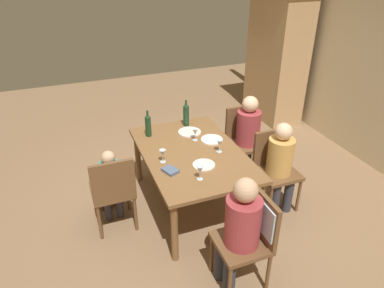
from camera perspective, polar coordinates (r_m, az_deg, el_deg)
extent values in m
plane|color=#846647|center=(4.38, 0.00, -9.61)|extent=(10.00, 10.00, 0.00)
cube|color=tan|center=(6.42, 13.36, 13.15)|extent=(1.10, 0.56, 2.10)
cube|color=brown|center=(3.97, 0.00, -1.51)|extent=(1.62, 1.07, 0.04)
cylinder|color=brown|center=(4.66, -8.66, -2.09)|extent=(0.07, 0.07, 0.70)
cylinder|color=brown|center=(3.51, -2.81, -13.98)|extent=(0.07, 0.07, 0.70)
cylinder|color=brown|center=(4.90, 1.95, -0.07)|extent=(0.07, 0.07, 0.70)
cylinder|color=brown|center=(3.82, 10.76, -10.31)|extent=(0.07, 0.07, 0.70)
cylinder|color=brown|center=(3.27, 6.04, -21.56)|extent=(0.04, 0.04, 0.44)
cylinder|color=brown|center=(3.49, 3.15, -17.12)|extent=(0.04, 0.04, 0.44)
cylinder|color=brown|center=(3.41, 12.11, -19.44)|extent=(0.04, 0.04, 0.44)
cylinder|color=brown|center=(3.63, 8.85, -15.39)|extent=(0.04, 0.04, 0.44)
cube|color=brown|center=(3.27, 7.83, -15.48)|extent=(0.44, 0.44, 0.04)
cube|color=brown|center=(3.19, 11.35, -11.35)|extent=(0.44, 0.04, 0.44)
cube|color=#ADC6D6|center=(3.18, 11.39, -11.05)|extent=(0.40, 0.07, 0.31)
cylinder|color=brown|center=(4.81, 11.64, -3.15)|extent=(0.04, 0.04, 0.44)
cylinder|color=brown|center=(4.63, 7.63, -4.10)|extent=(0.04, 0.04, 0.44)
cylinder|color=brown|center=(5.08, 9.42, -1.03)|extent=(0.04, 0.04, 0.44)
cylinder|color=brown|center=(4.92, 5.57, -1.84)|extent=(0.04, 0.04, 0.44)
cube|color=brown|center=(4.73, 8.78, -0.02)|extent=(0.44, 0.44, 0.04)
cube|color=brown|center=(4.78, 7.84, 3.59)|extent=(0.04, 0.44, 0.44)
cylinder|color=brown|center=(4.33, 16.69, -7.94)|extent=(0.04, 0.04, 0.44)
cylinder|color=brown|center=(4.13, 12.40, -9.25)|extent=(0.04, 0.04, 0.44)
cylinder|color=brown|center=(4.57, 13.92, -5.33)|extent=(0.04, 0.04, 0.44)
cylinder|color=brown|center=(4.39, 9.77, -6.43)|extent=(0.04, 0.04, 0.44)
cube|color=brown|center=(4.21, 13.57, -4.56)|extent=(0.44, 0.44, 0.04)
cube|color=brown|center=(4.23, 12.47, -0.47)|extent=(0.04, 0.44, 0.44)
cylinder|color=brown|center=(4.22, -15.30, -8.82)|extent=(0.04, 0.04, 0.44)
cylinder|color=brown|center=(4.24, -10.21, -7.85)|extent=(0.04, 0.04, 0.44)
cylinder|color=brown|center=(3.92, -14.55, -12.08)|extent=(0.04, 0.04, 0.44)
cylinder|color=brown|center=(3.95, -9.03, -10.99)|extent=(0.04, 0.04, 0.44)
cube|color=brown|center=(3.93, -12.64, -7.17)|extent=(0.44, 0.44, 0.04)
cube|color=brown|center=(3.63, -12.50, -5.88)|extent=(0.04, 0.44, 0.44)
cylinder|color=#33333D|center=(3.33, 6.01, -20.02)|extent=(0.11, 0.11, 0.46)
cylinder|color=#33333D|center=(3.44, 4.57, -17.88)|extent=(0.11, 0.11, 0.46)
cylinder|color=#9E383D|center=(3.11, 8.12, -12.37)|extent=(0.31, 0.31, 0.47)
sphere|color=tan|center=(2.90, 8.59, -7.33)|extent=(0.21, 0.21, 0.21)
cylinder|color=#33333D|center=(4.79, 10.34, -3.01)|extent=(0.11, 0.11, 0.46)
cylinder|color=#33333D|center=(4.71, 8.42, -3.45)|extent=(0.11, 0.11, 0.46)
cylinder|color=#9E383D|center=(4.63, 8.99, 2.50)|extent=(0.30, 0.30, 0.47)
sphere|color=beige|center=(4.49, 9.32, 6.32)|extent=(0.20, 0.20, 0.20)
cylinder|color=#33333D|center=(4.30, 15.16, -7.77)|extent=(0.11, 0.11, 0.46)
cylinder|color=#33333D|center=(4.21, 13.21, -8.35)|extent=(0.11, 0.11, 0.46)
cylinder|color=tan|center=(4.10, 13.92, -1.99)|extent=(0.29, 0.29, 0.44)
sphere|color=beige|center=(3.95, 14.46, 1.95)|extent=(0.19, 0.19, 0.19)
cylinder|color=#33333D|center=(4.14, -13.43, -9.12)|extent=(0.08, 0.08, 0.46)
cylinder|color=#33333D|center=(4.15, -11.66, -8.78)|extent=(0.08, 0.08, 0.46)
cylinder|color=teal|center=(3.84, -12.91, -5.17)|extent=(0.22, 0.22, 0.33)
sphere|color=tan|center=(3.71, -13.31, -2.14)|extent=(0.14, 0.14, 0.14)
cylinder|color=#19381E|center=(4.50, -0.95, 4.37)|extent=(0.07, 0.07, 0.23)
sphere|color=#19381E|center=(4.45, -0.96, 5.89)|extent=(0.07, 0.07, 0.07)
cylinder|color=#19381E|center=(4.43, -0.97, 6.50)|extent=(0.03, 0.03, 0.08)
cylinder|color=#19381E|center=(4.28, -7.01, 2.64)|extent=(0.07, 0.07, 0.22)
sphere|color=#19381E|center=(4.22, -7.11, 4.13)|extent=(0.07, 0.07, 0.07)
cylinder|color=#19381E|center=(4.20, -7.16, 4.77)|extent=(0.03, 0.03, 0.09)
cylinder|color=silver|center=(3.51, 1.27, -5.62)|extent=(0.06, 0.06, 0.00)
cylinder|color=silver|center=(3.49, 1.28, -5.12)|extent=(0.01, 0.01, 0.07)
cone|color=silver|center=(3.45, 1.29, -4.13)|extent=(0.07, 0.07, 0.07)
cylinder|color=silver|center=(4.19, 0.50, 0.65)|extent=(0.06, 0.06, 0.00)
cylinder|color=silver|center=(4.18, 0.50, 1.10)|extent=(0.01, 0.01, 0.07)
cone|color=silver|center=(4.14, 0.50, 1.98)|extent=(0.07, 0.07, 0.07)
cylinder|color=silver|center=(3.97, 4.38, -1.23)|extent=(0.06, 0.06, 0.00)
cylinder|color=silver|center=(3.95, 4.40, -0.77)|extent=(0.01, 0.01, 0.07)
cone|color=silver|center=(3.92, 4.44, 0.15)|extent=(0.07, 0.07, 0.07)
cylinder|color=silver|center=(3.79, -4.67, -2.87)|extent=(0.06, 0.06, 0.00)
cylinder|color=silver|center=(3.77, -4.69, -2.39)|extent=(0.01, 0.01, 0.07)
cone|color=silver|center=(3.73, -4.74, -1.45)|extent=(0.07, 0.07, 0.07)
cylinder|color=silver|center=(3.72, 1.90, -3.37)|extent=(0.24, 0.24, 0.01)
cylinder|color=white|center=(4.20, 3.19, 0.72)|extent=(0.26, 0.26, 0.01)
cylinder|color=silver|center=(4.36, -0.39, 1.93)|extent=(0.28, 0.28, 0.01)
cube|color=#4C5B75|center=(3.62, -3.49, -4.24)|extent=(0.19, 0.17, 0.03)
cube|color=brown|center=(4.42, -12.95, -8.28)|extent=(0.19, 0.30, 0.22)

